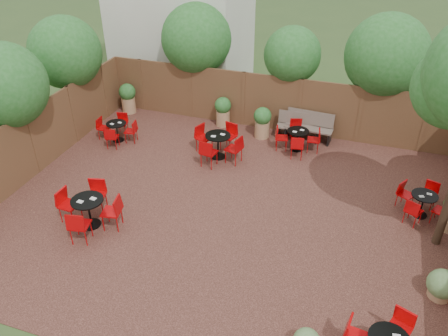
% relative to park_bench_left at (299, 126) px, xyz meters
% --- Properties ---
extents(ground, '(80.00, 80.00, 0.00)m').
position_rel_park_bench_left_xyz_m(ground, '(-1.09, -4.62, -0.48)').
color(ground, '#354F23').
rests_on(ground, ground).
extents(courtyard_paving, '(12.00, 10.00, 0.02)m').
position_rel_park_bench_left_xyz_m(courtyard_paving, '(-1.09, -4.62, -0.47)').
color(courtyard_paving, '#331A14').
rests_on(courtyard_paving, ground).
extents(fence_back, '(12.00, 0.08, 2.00)m').
position_rel_park_bench_left_xyz_m(fence_back, '(-1.09, 0.38, 0.52)').
color(fence_back, '#53331E').
rests_on(fence_back, ground).
extents(fence_left, '(0.08, 10.00, 2.00)m').
position_rel_park_bench_left_xyz_m(fence_left, '(-7.09, -4.62, 0.52)').
color(fence_left, '#53331E').
rests_on(fence_left, ground).
extents(overhang_foliage, '(15.51, 10.73, 2.69)m').
position_rel_park_bench_left_xyz_m(overhang_foliage, '(-2.78, -1.56, 2.24)').
color(overhang_foliage, '#215E1E').
rests_on(overhang_foliage, ground).
extents(park_bench_left, '(1.46, 0.51, 0.90)m').
position_rel_park_bench_left_xyz_m(park_bench_left, '(0.00, 0.00, 0.00)').
color(park_bench_left, brown).
rests_on(park_bench_left, courtyard_paving).
extents(park_bench_right, '(1.63, 0.63, 0.99)m').
position_rel_park_bench_left_xyz_m(park_bench_right, '(0.35, 0.01, 0.05)').
color(park_bench_right, brown).
rests_on(park_bench_right, courtyard_paving).
extents(bistro_tables, '(11.04, 8.80, 0.93)m').
position_rel_park_bench_left_xyz_m(bistro_tables, '(-1.07, -4.04, -0.03)').
color(bistro_tables, black).
rests_on(bistro_tables, courtyard_paving).
extents(planters, '(11.64, 4.21, 1.14)m').
position_rel_park_bench_left_xyz_m(planters, '(-1.91, -0.82, 0.13)').
color(planters, '#A77C53').
rests_on(planters, courtyard_paving).
extents(low_shrubs, '(3.05, 3.81, 0.69)m').
position_rel_park_bench_left_xyz_m(low_shrubs, '(3.35, -7.51, -0.16)').
color(low_shrubs, '#A77C53').
rests_on(low_shrubs, courtyard_paving).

